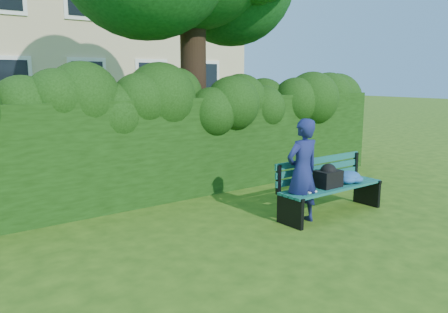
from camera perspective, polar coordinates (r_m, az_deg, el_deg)
ground at (r=6.56m, az=3.15°, el=-8.95°), size 80.00×80.00×0.00m
hedge at (r=8.11m, az=-6.73°, el=1.29°), size 10.00×1.00×1.80m
park_bench at (r=7.20m, az=14.08°, el=-3.30°), size 1.95×0.56×0.89m
man_reading at (r=6.59m, az=10.19°, el=-1.91°), size 0.59×0.41×1.58m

